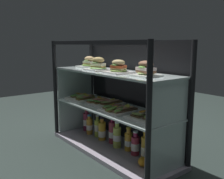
{
  "coord_description": "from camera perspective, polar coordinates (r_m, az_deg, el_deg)",
  "views": [
    {
      "loc": [
        1.69,
        -1.33,
        0.93
      ],
      "look_at": [
        0.0,
        0.0,
        0.55
      ],
      "focal_mm": 41.36,
      "sensor_mm": 36.0,
      "label": 1
    }
  ],
  "objects": [
    {
      "name": "juice_bottle_back_right",
      "position": [
        2.71,
        -5.66,
        -7.06
      ],
      "size": [
        0.07,
        0.07,
        0.23
      ],
      "color": "#972A4A",
      "rests_on": "case_base_deck"
    },
    {
      "name": "juice_bottle_back_center",
      "position": [
        2.28,
        1.12,
        -10.38
      ],
      "size": [
        0.07,
        0.07,
        0.23
      ],
      "color": "#C0CA55",
      "rests_on": "case_base_deck"
    },
    {
      "name": "juice_bottle_front_fourth",
      "position": [
        2.14,
        5.18,
        -12.19
      ],
      "size": [
        0.07,
        0.07,
        0.2
      ],
      "color": "#9D273B",
      "rests_on": "case_base_deck"
    },
    {
      "name": "open_sandwich_tray_center",
      "position": [
        1.9,
        8.17,
        -5.83
      ],
      "size": [
        0.26,
        0.28,
        0.06
      ],
      "color": "white",
      "rests_on": "shelf_lower_glass"
    },
    {
      "name": "juice_bottle_front_second",
      "position": [
        2.05,
        7.34,
        -12.8
      ],
      "size": [
        0.06,
        0.06,
        0.25
      ],
      "color": "gold",
      "rests_on": "case_base_deck"
    },
    {
      "name": "juice_bottle_near_post",
      "position": [
        2.22,
        3.67,
        -11.32
      ],
      "size": [
        0.07,
        0.07,
        0.2
      ],
      "color": "gold",
      "rests_on": "case_base_deck"
    },
    {
      "name": "orange_fruit_near_left_post",
      "position": [
        1.9,
        8.72,
        -16.72
      ],
      "size": [
        0.08,
        0.08,
        0.08
      ],
      "primitive_type": "sphere",
      "color": "orange",
      "rests_on": "case_base_deck"
    },
    {
      "name": "orange_fruit_beside_bottles",
      "position": [
        2.02,
        9.35,
        -15.12
      ],
      "size": [
        0.07,
        0.07,
        0.07
      ],
      "primitive_type": "sphere",
      "color": "orange",
      "rests_on": "case_base_deck"
    },
    {
      "name": "open_sandwich_tray_mid_right",
      "position": [
        2.33,
        -1.76,
        -2.76
      ],
      "size": [
        0.26,
        0.28,
        0.06
      ],
      "color": "white",
      "rests_on": "shelf_lower_glass"
    },
    {
      "name": "juice_bottle_front_right_end",
      "position": [
        2.37,
        0.08,
        -9.51
      ],
      "size": [
        0.07,
        0.07,
        0.24
      ],
      "color": "maroon",
      "rests_on": "case_base_deck"
    },
    {
      "name": "shelf_lower_glass",
      "position": [
        2.22,
        -0.0,
        -4.1
      ],
      "size": [
        1.26,
        0.41,
        0.01
      ],
      "primitive_type": "cube",
      "color": "silver",
      "rests_on": "riser_lower_tier"
    },
    {
      "name": "ground_plane",
      "position": [
        2.35,
        -0.0,
        -13.52
      ],
      "size": [
        6.0,
        6.0,
        0.02
      ],
      "primitive_type": "cube",
      "color": "#27322F",
      "rests_on": "ground"
    },
    {
      "name": "open_sandwich_tray_right_of_center",
      "position": [
        2.54,
        -6.47,
        -1.73
      ],
      "size": [
        0.26,
        0.28,
        0.06
      ],
      "color": "white",
      "rests_on": "shelf_lower_glass"
    },
    {
      "name": "case_base_deck",
      "position": [
        2.33,
        -0.0,
        -12.86
      ],
      "size": [
        1.31,
        0.47,
        0.04
      ],
      "primitive_type": "cube",
      "color": "#A599A9",
      "rests_on": "ground"
    },
    {
      "name": "riser_upper_tier",
      "position": [
        2.18,
        -0.0,
        -0.17
      ],
      "size": [
        1.24,
        0.39,
        0.29
      ],
      "color": "silver",
      "rests_on": "shelf_lower_glass"
    },
    {
      "name": "orange_fruit_rolled_forward",
      "position": [
        1.98,
        6.87,
        -15.57
      ],
      "size": [
        0.07,
        0.07,
        0.07
      ],
      "primitive_type": "sphere",
      "color": "orange",
      "rests_on": "case_base_deck"
    },
    {
      "name": "plated_roll_sandwich_near_right_corner",
      "position": [
        1.83,
        7.47,
        4.33
      ],
      "size": [
        0.18,
        0.18,
        0.11
      ],
      "color": "white",
      "rests_on": "shelf_upper_glass"
    },
    {
      "name": "plated_roll_sandwich_far_left",
      "position": [
        2.02,
        1.42,
        4.71
      ],
      "size": [
        0.19,
        0.19,
        0.11
      ],
      "color": "white",
      "rests_on": "shelf_upper_glass"
    },
    {
      "name": "juice_bottle_front_left_end",
      "position": [
        2.45,
        -2.22,
        -9.16
      ],
      "size": [
        0.07,
        0.07,
        0.22
      ],
      "color": "gold",
      "rests_on": "case_base_deck"
    },
    {
      "name": "riser_lower_tier",
      "position": [
        2.27,
        -0.0,
        -8.45
      ],
      "size": [
        1.24,
        0.39,
        0.34
      ],
      "color": "silver",
      "rests_on": "case_base_deck"
    },
    {
      "name": "plated_roll_sandwich_left_of_center",
      "position": [
        2.25,
        -3.07,
        5.26
      ],
      "size": [
        0.2,
        0.2,
        0.12
      ],
      "color": "white",
      "rests_on": "shelf_upper_glass"
    },
    {
      "name": "shelf_upper_glass",
      "position": [
        2.16,
        -0.0,
        3.85
      ],
      "size": [
        1.26,
        0.41,
        0.01
      ],
      "primitive_type": "cube",
      "color": "silver",
      "rests_on": "riser_upper_tier"
    },
    {
      "name": "juice_bottle_back_left",
      "position": [
        2.61,
        -5.01,
        -8.04
      ],
      "size": [
        0.06,
        0.06,
        0.2
      ],
      "color": "gold",
      "rests_on": "case_base_deck"
    },
    {
      "name": "plated_roll_sandwich_near_left_corner",
      "position": [
        2.53,
        -4.99,
        5.7
      ],
      "size": [
        0.2,
        0.2,
        0.11
      ],
      "color": "white",
      "rests_on": "shelf_upper_glass"
    },
    {
      "name": "juice_bottle_tucked_behind",
      "position": [
        2.53,
        -3.24,
        -8.44
      ],
      "size": [
        0.06,
        0.06,
        0.21
      ],
      "color": "#BACA42",
      "rests_on": "case_base_deck"
    },
    {
      "name": "open_sandwich_tray_far_left",
      "position": [
        2.08,
        1.53,
        -4.31
      ],
      "size": [
        0.26,
        0.28,
        0.06
      ],
      "color": "white",
      "rests_on": "shelf_lower_glass"
    },
    {
      "name": "case_frame",
      "position": [
        2.26,
        2.34,
        -0.27
      ],
      "size": [
        1.31,
        0.47,
        0.96
      ],
      "color": "black",
      "rests_on": "ground"
    }
  ]
}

